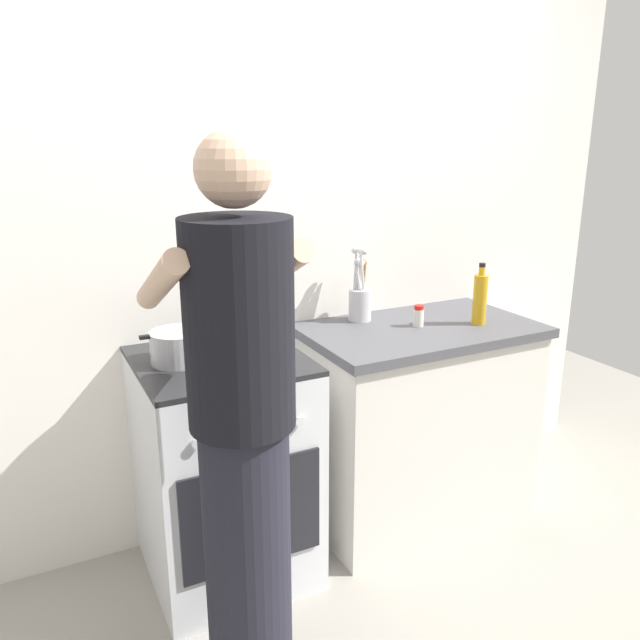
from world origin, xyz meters
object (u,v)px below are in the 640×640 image
object	(u,v)px
mixing_bowl	(259,345)
spice_bottle	(419,316)
utensil_crock	(360,298)
stove_range	(224,468)
person	(243,436)
pot	(178,347)
oil_bottle	(480,298)

from	to	relation	value
mixing_bowl	spice_bottle	bearing A→B (deg)	3.80
utensil_crock	spice_bottle	xyz separation A→B (m)	(0.18, -0.19, -0.06)
stove_range	mixing_bowl	size ratio (longest dim) A/B	3.48
spice_bottle	person	size ratio (longest dim) A/B	0.05
pot	spice_bottle	distance (m)	1.03
utensil_crock	mixing_bowl	bearing A→B (deg)	-157.05
person	oil_bottle	bearing A→B (deg)	20.45
person	utensil_crock	bearing A→B (deg)	42.32
person	pot	bearing A→B (deg)	93.00
stove_range	pot	distance (m)	0.53
pot	utensil_crock	size ratio (longest dim) A/B	0.81
utensil_crock	spice_bottle	bearing A→B (deg)	-46.92
spice_bottle	oil_bottle	world-z (taller)	oil_bottle
stove_range	spice_bottle	distance (m)	1.02
oil_bottle	spice_bottle	bearing A→B (deg)	160.81
mixing_bowl	oil_bottle	size ratio (longest dim) A/B	0.97
oil_bottle	person	distance (m)	1.34
mixing_bowl	stove_range	bearing A→B (deg)	162.05
utensil_crock	person	world-z (taller)	person
utensil_crock	spice_bottle	size ratio (longest dim) A/B	3.59
pot	utensil_crock	xyz separation A→B (m)	(0.85, 0.17, 0.04)
pot	spice_bottle	xyz separation A→B (m)	(1.03, -0.02, -0.01)
spice_bottle	person	world-z (taller)	person
stove_range	spice_bottle	size ratio (longest dim) A/B	9.82
pot	oil_bottle	xyz separation A→B (m)	(1.28, -0.11, 0.06)
stove_range	mixing_bowl	xyz separation A→B (m)	(0.14, -0.05, 0.50)
pot	mixing_bowl	distance (m)	0.29
pot	utensil_crock	world-z (taller)	utensil_crock
mixing_bowl	person	size ratio (longest dim) A/B	0.15
stove_range	pot	world-z (taller)	pot
stove_range	pot	size ratio (longest dim) A/B	3.38
utensil_crock	oil_bottle	size ratio (longest dim) A/B	1.23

